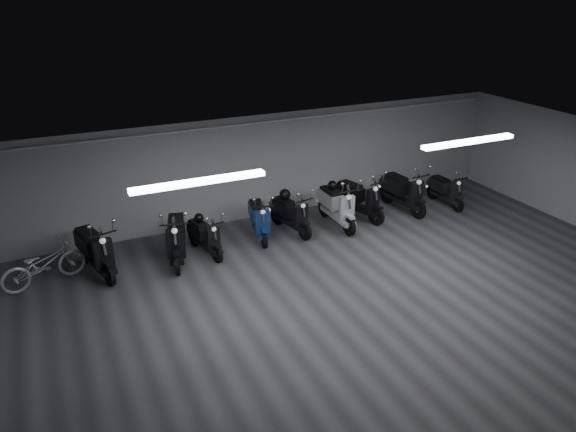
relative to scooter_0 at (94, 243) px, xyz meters
name	(u,v)px	position (x,y,z in m)	size (l,w,h in m)	color
floor	(368,305)	(4.73, -3.58, -0.74)	(14.00, 10.00, 0.01)	#3A3A3D
ceiling	(377,172)	(4.73, -3.58, 2.07)	(14.00, 10.00, 0.01)	gray
back_wall	(269,166)	(4.73, 1.43, 0.66)	(14.00, 0.01, 2.80)	#A6A6A9
fluor_strip_left	(199,182)	(1.73, -2.58, 2.00)	(2.40, 0.18, 0.08)	white
fluor_strip_right	(469,142)	(7.73, -2.58, 2.00)	(2.40, 0.18, 0.08)	white
conduit	(270,121)	(4.73, 1.34, 1.88)	(0.05, 0.05, 13.60)	white
scooter_0	(94,243)	(0.00, 0.00, 0.00)	(0.66, 1.98, 1.48)	black
scooter_1	(176,231)	(1.76, -0.14, 0.00)	(0.66, 1.98, 1.47)	black
scooter_3	(204,231)	(2.42, -0.11, -0.15)	(0.53, 1.59, 1.18)	black
scooter_4	(259,213)	(3.92, 0.20, -0.08)	(0.59, 1.76, 1.31)	navy
scooter_5	(291,208)	(4.76, 0.15, -0.09)	(0.58, 1.75, 1.30)	black
scooter_6	(337,199)	(6.01, 0.00, 0.00)	(0.66, 1.98, 1.47)	silver
scooter_7	(359,193)	(6.80, 0.22, -0.01)	(0.65, 1.95, 1.45)	black
scooter_8	(404,185)	(8.20, 0.14, 0.00)	(0.66, 1.99, 1.48)	black
scooter_9	(447,185)	(9.53, -0.08, -0.14)	(0.54, 1.62, 1.21)	black
bicycle	(42,260)	(-1.06, 0.00, -0.18)	(0.61, 1.74, 1.13)	white
helmet_0	(199,218)	(2.37, 0.11, 0.11)	(0.23, 0.23, 0.23)	black
helmet_1	(332,185)	(6.02, 0.28, 0.30)	(0.25, 0.25, 0.25)	black
helmet_2	(285,194)	(4.71, 0.39, 0.21)	(0.29, 0.29, 0.29)	black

